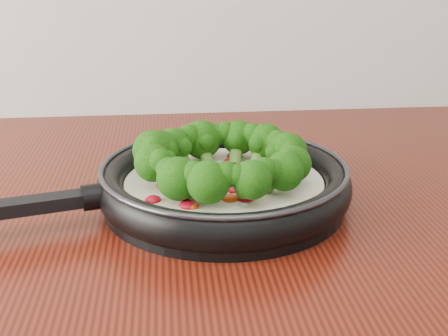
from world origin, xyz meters
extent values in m
cylinder|color=black|center=(-0.02, 1.03, 0.91)|extent=(0.38, 0.38, 0.01)
torus|color=black|center=(-0.02, 1.03, 0.93)|extent=(0.40, 0.40, 0.03)
torus|color=#2D2D33|center=(-0.02, 1.03, 0.95)|extent=(0.38, 0.38, 0.01)
cube|color=black|center=(-0.27, 0.97, 0.93)|extent=(0.19, 0.07, 0.02)
cylinder|color=black|center=(-0.18, 0.99, 0.93)|extent=(0.04, 0.04, 0.03)
cylinder|color=white|center=(-0.02, 1.03, 0.92)|extent=(0.31, 0.31, 0.02)
ellipsoid|color=#B00819|center=(-0.01, 1.10, 0.93)|extent=(0.02, 0.02, 0.01)
ellipsoid|color=#B00819|center=(-0.11, 1.02, 0.93)|extent=(0.02, 0.02, 0.01)
ellipsoid|color=#D33E0D|center=(0.03, 1.05, 0.93)|extent=(0.03, 0.03, 0.01)
ellipsoid|color=#B00819|center=(-0.07, 1.02, 0.93)|extent=(0.02, 0.02, 0.01)
ellipsoid|color=#B00819|center=(-0.01, 0.97, 0.93)|extent=(0.02, 0.02, 0.01)
ellipsoid|color=#D33E0D|center=(-0.03, 1.01, 0.93)|extent=(0.02, 0.02, 0.01)
ellipsoid|color=#B00819|center=(-0.11, 0.97, 0.93)|extent=(0.02, 0.02, 0.01)
ellipsoid|color=#B00819|center=(-0.07, 0.95, 0.93)|extent=(0.03, 0.03, 0.01)
ellipsoid|color=#D33E0D|center=(-0.07, 0.95, 0.93)|extent=(0.02, 0.02, 0.01)
ellipsoid|color=#B00819|center=(0.00, 0.99, 0.93)|extent=(0.02, 0.02, 0.01)
ellipsoid|color=#B00819|center=(-0.02, 1.00, 0.93)|extent=(0.03, 0.03, 0.01)
ellipsoid|color=#D33E0D|center=(-0.09, 1.08, 0.93)|extent=(0.02, 0.02, 0.01)
ellipsoid|color=#B00819|center=(-0.02, 1.05, 0.93)|extent=(0.03, 0.03, 0.01)
ellipsoid|color=#B00819|center=(-0.04, 1.06, 0.93)|extent=(0.03, 0.03, 0.01)
ellipsoid|color=#D33E0D|center=(-0.02, 1.00, 0.93)|extent=(0.03, 0.03, 0.01)
ellipsoid|color=#B00819|center=(0.04, 1.12, 0.93)|extent=(0.03, 0.03, 0.01)
ellipsoid|color=#B00819|center=(0.00, 1.12, 0.93)|extent=(0.03, 0.03, 0.01)
ellipsoid|color=#D33E0D|center=(-0.02, 0.97, 0.93)|extent=(0.03, 0.03, 0.01)
ellipsoid|color=#B00819|center=(-0.02, 0.99, 0.93)|extent=(0.03, 0.03, 0.01)
ellipsoid|color=white|center=(0.03, 1.09, 0.93)|extent=(0.01, 0.01, 0.00)
ellipsoid|color=white|center=(-0.04, 1.06, 0.93)|extent=(0.01, 0.01, 0.00)
ellipsoid|color=white|center=(-0.09, 1.02, 0.93)|extent=(0.01, 0.01, 0.00)
ellipsoid|color=white|center=(-0.02, 1.03, 0.94)|extent=(0.01, 0.01, 0.00)
ellipsoid|color=white|center=(-0.01, 1.09, 0.93)|extent=(0.01, 0.01, 0.00)
ellipsoid|color=white|center=(-0.12, 1.04, 0.94)|extent=(0.01, 0.01, 0.00)
ellipsoid|color=white|center=(-0.05, 1.04, 0.93)|extent=(0.01, 0.01, 0.00)
ellipsoid|color=white|center=(-0.02, 0.95, 0.93)|extent=(0.01, 0.01, 0.00)
ellipsoid|color=white|center=(-0.09, 0.99, 0.93)|extent=(0.01, 0.01, 0.00)
ellipsoid|color=white|center=(-0.01, 1.09, 0.94)|extent=(0.01, 0.01, 0.00)
ellipsoid|color=white|center=(-0.03, 1.05, 0.93)|extent=(0.01, 0.01, 0.00)
ellipsoid|color=white|center=(-0.03, 1.08, 0.93)|extent=(0.01, 0.00, 0.00)
ellipsoid|color=white|center=(-0.06, 1.03, 0.93)|extent=(0.01, 0.01, 0.00)
ellipsoid|color=white|center=(-0.01, 1.05, 0.94)|extent=(0.01, 0.01, 0.00)
ellipsoid|color=white|center=(0.07, 1.09, 0.93)|extent=(0.01, 0.01, 0.00)
ellipsoid|color=white|center=(0.00, 1.09, 0.93)|extent=(0.01, 0.01, 0.00)
ellipsoid|color=white|center=(-0.03, 1.03, 0.94)|extent=(0.01, 0.01, 0.00)
ellipsoid|color=white|center=(-0.03, 1.03, 0.94)|extent=(0.01, 0.01, 0.00)
ellipsoid|color=white|center=(-0.03, 1.03, 0.93)|extent=(0.01, 0.01, 0.00)
ellipsoid|color=white|center=(-0.01, 0.95, 0.94)|extent=(0.01, 0.00, 0.00)
ellipsoid|color=white|center=(-0.02, 1.04, 0.93)|extent=(0.01, 0.01, 0.00)
ellipsoid|color=white|center=(0.00, 1.00, 0.93)|extent=(0.01, 0.00, 0.00)
ellipsoid|color=white|center=(-0.05, 1.00, 0.93)|extent=(0.01, 0.00, 0.00)
ellipsoid|color=white|center=(0.07, 1.04, 0.93)|extent=(0.01, 0.01, 0.00)
ellipsoid|color=white|center=(-0.04, 1.13, 0.94)|extent=(0.01, 0.00, 0.00)
ellipsoid|color=white|center=(0.03, 0.98, 0.93)|extent=(0.01, 0.01, 0.00)
cylinder|color=#5B912F|center=(0.04, 1.05, 0.95)|extent=(0.03, 0.02, 0.03)
sphere|color=black|center=(0.06, 1.05, 0.96)|extent=(0.06, 0.06, 0.05)
sphere|color=black|center=(0.05, 1.07, 0.97)|extent=(0.04, 0.04, 0.03)
sphere|color=black|center=(0.06, 1.03, 0.97)|extent=(0.04, 0.04, 0.03)
sphere|color=black|center=(0.04, 1.05, 0.96)|extent=(0.03, 0.03, 0.03)
cylinder|color=#5B912F|center=(0.03, 1.08, 0.95)|extent=(0.04, 0.03, 0.04)
sphere|color=black|center=(0.04, 1.09, 0.96)|extent=(0.06, 0.06, 0.05)
sphere|color=black|center=(0.02, 1.10, 0.97)|extent=(0.04, 0.04, 0.03)
sphere|color=black|center=(0.05, 1.08, 0.97)|extent=(0.04, 0.04, 0.03)
sphere|color=black|center=(0.03, 1.08, 0.97)|extent=(0.03, 0.03, 0.03)
cylinder|color=#5B912F|center=(0.00, 1.10, 0.95)|extent=(0.03, 0.04, 0.04)
sphere|color=black|center=(0.00, 1.11, 0.96)|extent=(0.06, 0.06, 0.05)
sphere|color=black|center=(-0.01, 1.12, 0.97)|extent=(0.04, 0.04, 0.03)
sphere|color=black|center=(0.02, 1.10, 0.97)|extent=(0.03, 0.03, 0.03)
sphere|color=black|center=(0.00, 1.10, 0.97)|extent=(0.03, 0.03, 0.02)
cylinder|color=#5B912F|center=(-0.04, 1.10, 0.95)|extent=(0.02, 0.03, 0.03)
sphere|color=black|center=(-0.05, 1.12, 0.96)|extent=(0.07, 0.07, 0.05)
sphere|color=black|center=(-0.07, 1.10, 0.97)|extent=(0.04, 0.04, 0.03)
sphere|color=black|center=(-0.03, 1.12, 0.97)|extent=(0.04, 0.04, 0.03)
sphere|color=black|center=(-0.04, 1.10, 0.96)|extent=(0.03, 0.03, 0.03)
cylinder|color=#5B912F|center=(-0.08, 1.08, 0.95)|extent=(0.03, 0.03, 0.03)
sphere|color=black|center=(-0.09, 1.09, 0.96)|extent=(0.06, 0.06, 0.05)
sphere|color=black|center=(-0.10, 1.07, 0.97)|extent=(0.04, 0.04, 0.03)
sphere|color=black|center=(-0.07, 1.10, 0.97)|extent=(0.03, 0.03, 0.03)
sphere|color=black|center=(-0.07, 1.08, 0.96)|extent=(0.03, 0.03, 0.02)
cylinder|color=#5B912F|center=(-0.10, 1.05, 0.95)|extent=(0.04, 0.03, 0.04)
sphere|color=black|center=(-0.11, 1.05, 0.97)|extent=(0.07, 0.07, 0.05)
sphere|color=black|center=(-0.11, 1.03, 0.98)|extent=(0.04, 0.04, 0.03)
sphere|color=black|center=(-0.10, 1.07, 0.97)|extent=(0.04, 0.04, 0.03)
sphere|color=black|center=(-0.10, 1.05, 0.97)|extent=(0.03, 0.03, 0.03)
cylinder|color=#5B912F|center=(-0.10, 1.02, 0.95)|extent=(0.04, 0.02, 0.04)
sphere|color=black|center=(-0.11, 1.01, 0.97)|extent=(0.06, 0.06, 0.05)
sphere|color=black|center=(-0.10, 1.00, 0.98)|extent=(0.04, 0.04, 0.03)
sphere|color=black|center=(-0.11, 1.03, 0.97)|extent=(0.03, 0.03, 0.03)
sphere|color=black|center=(-0.10, 1.01, 0.97)|extent=(0.03, 0.03, 0.02)
cylinder|color=#5B912F|center=(-0.07, 0.98, 0.95)|extent=(0.03, 0.03, 0.03)
sphere|color=black|center=(-0.08, 0.97, 0.96)|extent=(0.06, 0.06, 0.05)
sphere|color=black|center=(-0.07, 0.96, 0.97)|extent=(0.04, 0.04, 0.03)
sphere|color=black|center=(-0.10, 0.98, 0.97)|extent=(0.04, 0.04, 0.03)
sphere|color=black|center=(-0.07, 0.98, 0.96)|extent=(0.03, 0.03, 0.03)
cylinder|color=#5B912F|center=(-0.05, 0.96, 0.95)|extent=(0.03, 0.04, 0.04)
sphere|color=black|center=(-0.05, 0.95, 0.97)|extent=(0.06, 0.06, 0.05)
sphere|color=black|center=(-0.03, 0.95, 0.97)|extent=(0.04, 0.04, 0.03)
sphere|color=black|center=(-0.07, 0.95, 0.97)|extent=(0.04, 0.04, 0.03)
sphere|color=black|center=(-0.05, 0.96, 0.97)|extent=(0.03, 0.03, 0.02)
cylinder|color=#5B912F|center=(-0.01, 0.96, 0.95)|extent=(0.03, 0.04, 0.04)
sphere|color=black|center=(0.00, 0.94, 0.97)|extent=(0.06, 0.06, 0.05)
sphere|color=black|center=(0.01, 0.95, 0.98)|extent=(0.03, 0.03, 0.03)
sphere|color=black|center=(-0.02, 0.94, 0.97)|extent=(0.03, 0.03, 0.03)
sphere|color=black|center=(-0.01, 0.96, 0.97)|extent=(0.03, 0.03, 0.02)
cylinder|color=#5B912F|center=(0.03, 0.98, 0.95)|extent=(0.04, 0.04, 0.04)
sphere|color=black|center=(0.04, 0.97, 0.97)|extent=(0.06, 0.06, 0.05)
sphere|color=black|center=(0.05, 0.98, 0.97)|extent=(0.04, 0.04, 0.03)
sphere|color=black|center=(0.02, 0.96, 0.97)|extent=(0.03, 0.03, 0.03)
sphere|color=black|center=(0.03, 0.98, 0.97)|extent=(0.03, 0.03, 0.02)
cylinder|color=#5B912F|center=(0.04, 1.01, 0.95)|extent=(0.04, 0.03, 0.04)
sphere|color=black|center=(0.06, 1.00, 0.96)|extent=(0.06, 0.06, 0.05)
sphere|color=black|center=(0.06, 1.02, 0.97)|extent=(0.03, 0.03, 0.03)
sphere|color=black|center=(0.05, 0.99, 0.97)|extent=(0.03, 0.03, 0.03)
sphere|color=black|center=(0.04, 1.01, 0.97)|extent=(0.03, 0.03, 0.02)
camera|label=1|loc=(-0.10, 0.33, 1.21)|focal=47.25mm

